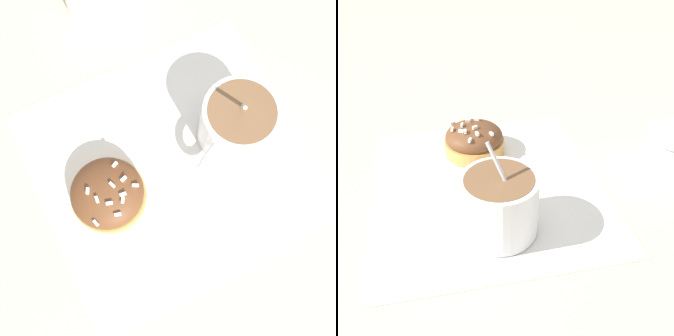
{
  "view_description": "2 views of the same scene",
  "coord_description": "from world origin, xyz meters",
  "views": [
    {
      "loc": [
        0.07,
        0.11,
        0.45
      ],
      "look_at": [
        0.01,
        0.01,
        0.04
      ],
      "focal_mm": 42.0,
      "sensor_mm": 36.0,
      "label": 1
    },
    {
      "loc": [
        -0.39,
        0.09,
        0.31
      ],
      "look_at": [
        -0.02,
        -0.02,
        0.04
      ],
      "focal_mm": 42.0,
      "sensor_mm": 36.0,
      "label": 2
    }
  ],
  "objects": [
    {
      "name": "paper_napkin",
      "position": [
        0.0,
        0.0,
        0.0
      ],
      "size": [
        0.34,
        0.31,
        0.0
      ],
      "color": "white",
      "rests_on": "ground_plane"
    },
    {
      "name": "ground_plane",
      "position": [
        0.0,
        0.0,
        0.0
      ],
      "size": [
        3.0,
        3.0,
        0.0
      ],
      "primitive_type": "plane",
      "color": "#C6B793"
    },
    {
      "name": "coffee_cup",
      "position": [
        -0.08,
        0.01,
        0.04
      ],
      "size": [
        0.11,
        0.08,
        0.11
      ],
      "color": "white",
      "rests_on": "paper_napkin"
    },
    {
      "name": "frosted_pastry",
      "position": [
        0.08,
        0.0,
        0.02
      ],
      "size": [
        0.08,
        0.08,
        0.05
      ],
      "color": "#D19347",
      "rests_on": "paper_napkin"
    }
  ]
}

